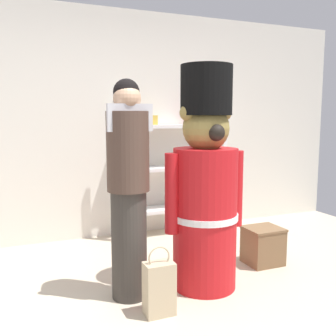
{
  "coord_description": "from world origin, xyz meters",
  "views": [
    {
      "loc": [
        -1.0,
        -2.23,
        1.39
      ],
      "look_at": [
        0.13,
        0.51,
        1.0
      ],
      "focal_mm": 41.38,
      "sensor_mm": 36.0,
      "label": 1
    }
  ],
  "objects_px": {
    "shopping_bag": "(159,288)",
    "teddy_bear_guard": "(205,189)",
    "merchandise_shelf": "(173,165)",
    "display_crate": "(263,246)",
    "person_shopper": "(128,186)"
  },
  "relations": [
    {
      "from": "merchandise_shelf",
      "to": "shopping_bag",
      "type": "distance_m",
      "value": 2.09
    },
    {
      "from": "shopping_bag",
      "to": "display_crate",
      "type": "xyz_separation_m",
      "value": [
        1.26,
        0.52,
        -0.02
      ]
    },
    {
      "from": "merchandise_shelf",
      "to": "teddy_bear_guard",
      "type": "relative_size",
      "value": 0.92
    },
    {
      "from": "shopping_bag",
      "to": "merchandise_shelf",
      "type": "bearing_deg",
      "value": 64.15
    },
    {
      "from": "teddy_bear_guard",
      "to": "merchandise_shelf",
      "type": "bearing_deg",
      "value": 76.63
    },
    {
      "from": "shopping_bag",
      "to": "display_crate",
      "type": "distance_m",
      "value": 1.36
    },
    {
      "from": "shopping_bag",
      "to": "teddy_bear_guard",
      "type": "bearing_deg",
      "value": 29.92
    },
    {
      "from": "shopping_bag",
      "to": "display_crate",
      "type": "bearing_deg",
      "value": 22.42
    },
    {
      "from": "merchandise_shelf",
      "to": "display_crate",
      "type": "bearing_deg",
      "value": -72.83
    },
    {
      "from": "merchandise_shelf",
      "to": "shopping_bag",
      "type": "relative_size",
      "value": 3.29
    },
    {
      "from": "merchandise_shelf",
      "to": "person_shopper",
      "type": "relative_size",
      "value": 0.98
    },
    {
      "from": "merchandise_shelf",
      "to": "teddy_bear_guard",
      "type": "bearing_deg",
      "value": -103.37
    },
    {
      "from": "merchandise_shelf",
      "to": "shopping_bag",
      "type": "xyz_separation_m",
      "value": [
        -0.87,
        -1.79,
        -0.63
      ]
    },
    {
      "from": "display_crate",
      "to": "person_shopper",
      "type": "bearing_deg",
      "value": -172.72
    },
    {
      "from": "merchandise_shelf",
      "to": "display_crate",
      "type": "height_order",
      "value": "merchandise_shelf"
    }
  ]
}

